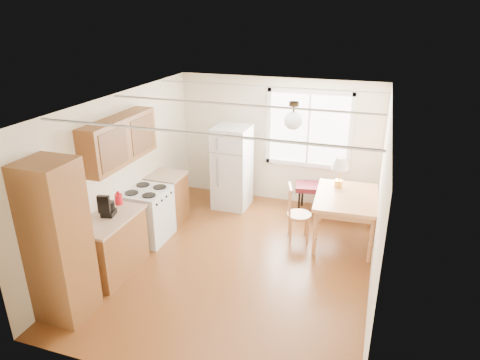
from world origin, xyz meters
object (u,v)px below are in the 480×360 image
at_px(dining_table, 346,202).
at_px(chair, 294,209).
at_px(bench, 329,189).
at_px(refrigerator, 232,167).

height_order(dining_table, chair, chair).
bearing_deg(bench, refrigerator, 178.52).
xyz_separation_m(dining_table, chair, (-0.83, -0.17, -0.18)).
height_order(refrigerator, bench, refrigerator).
bearing_deg(bench, dining_table, -76.47).
relative_size(refrigerator, chair, 1.71).
distance_m(refrigerator, bench, 1.90).
bearing_deg(dining_table, chair, -171.21).
bearing_deg(refrigerator, dining_table, -17.27).
xyz_separation_m(refrigerator, chair, (1.43, -0.90, -0.27)).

